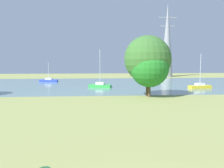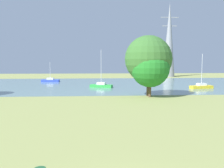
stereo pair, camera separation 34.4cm
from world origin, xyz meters
name	(u,v)px [view 2 (the right image)]	position (x,y,z in m)	size (l,w,h in m)	color
ground_plane	(108,105)	(0.00, 22.00, 0.00)	(160.00, 160.00, 0.00)	#8C9351
water_surface	(103,84)	(0.00, 50.00, 0.01)	(140.00, 40.00, 0.02)	slate
sailboat_blue	(50,80)	(-14.07, 57.47, 0.45)	(4.90, 1.85, 5.36)	blue
sailboat_green	(101,85)	(-0.48, 42.67, 0.48)	(5.03, 2.91, 8.08)	green
sailboat_yellow	(201,86)	(20.21, 39.27, 0.46)	(5.00, 2.41, 7.15)	yellow
tree_west_near	(148,59)	(6.79, 29.34, 5.98)	(7.56, 7.56, 9.77)	brown
tree_mid_shore	(150,68)	(6.89, 28.36, 4.61)	(6.11, 6.11, 7.67)	brown
electricity_pylon	(169,40)	(24.90, 77.17, 13.33)	(6.40, 4.40, 26.64)	gray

